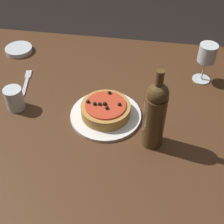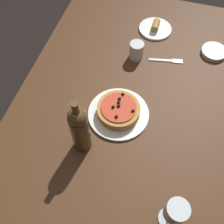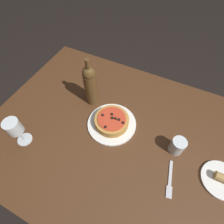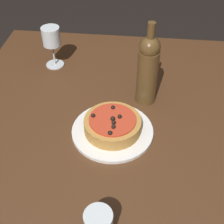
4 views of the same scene
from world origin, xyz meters
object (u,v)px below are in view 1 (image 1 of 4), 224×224
object	(u,v)px
dining_table	(81,119)
side_bowl	(19,50)
dinner_plate	(106,115)
fork	(27,81)
water_cup	(14,99)
pizza	(106,109)
wine_glass	(207,55)
wine_bottle	(155,114)

from	to	relation	value
dining_table	side_bowl	xyz separation A→B (m)	(-0.38, 0.34, 0.09)
dinner_plate	fork	size ratio (longest dim) A/B	1.56
water_cup	fork	world-z (taller)	water_cup
pizza	water_cup	xyz separation A→B (m)	(-0.36, -0.01, 0.01)
dining_table	water_cup	size ratio (longest dim) A/B	16.91
dinner_plate	water_cup	bearing A→B (deg)	-179.13
wine_glass	side_bowl	distance (m)	0.89
fork	water_cup	bearing A→B (deg)	175.84
wine_bottle	dinner_plate	bearing A→B (deg)	150.55
dinner_plate	wine_glass	size ratio (longest dim) A/B	1.56
dining_table	fork	xyz separation A→B (m)	(-0.27, 0.12, 0.08)
fork	wine_bottle	bearing A→B (deg)	-125.95
water_cup	wine_bottle	bearing A→B (deg)	-10.21
wine_glass	water_cup	bearing A→B (deg)	-158.02
dinner_plate	fork	distance (m)	0.41
pizza	fork	size ratio (longest dim) A/B	1.08
dining_table	water_cup	bearing A→B (deg)	-168.90
wine_bottle	side_bowl	distance (m)	0.84
dining_table	wine_glass	xyz separation A→B (m)	(0.49, 0.25, 0.20)
dining_table	fork	world-z (taller)	fork
dining_table	fork	size ratio (longest dim) A/B	8.91
side_bowl	dining_table	bearing A→B (deg)	-41.17
wine_glass	fork	world-z (taller)	wine_glass
wine_glass	fork	xyz separation A→B (m)	(-0.75, -0.13, -0.13)
pizza	fork	world-z (taller)	pizza
water_cup	fork	bearing A→B (deg)	96.69
wine_bottle	fork	distance (m)	0.64
water_cup	side_bowl	distance (m)	0.41
wine_glass	water_cup	distance (m)	0.80
dinner_plate	wine_bottle	world-z (taller)	wine_bottle
fork	wine_glass	bearing A→B (deg)	-90.99
pizza	side_bowl	distance (m)	0.63
wine_bottle	fork	size ratio (longest dim) A/B	1.79
dinner_plate	wine_glass	distance (m)	0.49
wine_glass	fork	size ratio (longest dim) A/B	1.00
pizza	wine_glass	size ratio (longest dim) A/B	1.08
pizza	wine_bottle	world-z (taller)	wine_bottle
pizza	wine_glass	distance (m)	0.48
wine_glass	water_cup	world-z (taller)	wine_glass
wine_glass	water_cup	xyz separation A→B (m)	(-0.74, -0.30, -0.08)
wine_bottle	water_cup	world-z (taller)	wine_bottle
water_cup	wine_glass	bearing A→B (deg)	21.98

